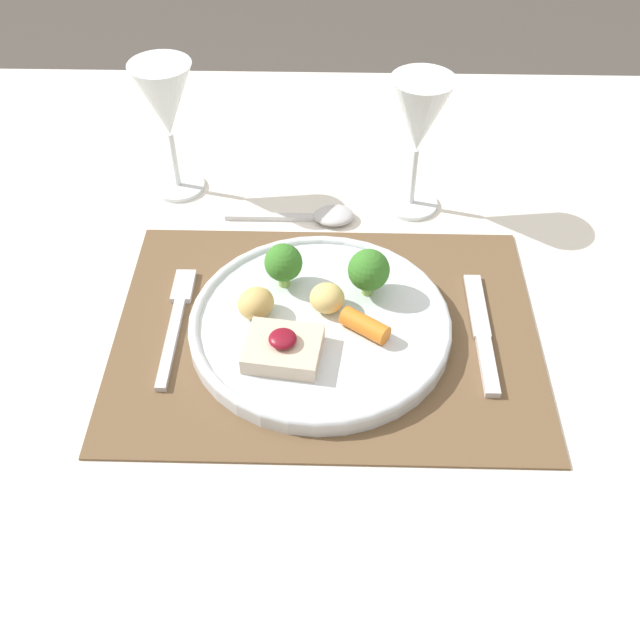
{
  "coord_description": "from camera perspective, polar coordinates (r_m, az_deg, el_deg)",
  "views": [
    {
      "loc": [
        0.01,
        -0.59,
        1.36
      ],
      "look_at": [
        -0.01,
        -0.0,
        0.77
      ],
      "focal_mm": 42.0,
      "sensor_mm": 36.0,
      "label": 1
    }
  ],
  "objects": [
    {
      "name": "knife",
      "position": [
        0.85,
        12.32,
        -1.48
      ],
      "size": [
        0.02,
        0.19,
        0.01
      ],
      "rotation": [
        0.0,
        0.0,
        -0.05
      ],
      "color": "silver",
      "rests_on": "placemat"
    },
    {
      "name": "placemat",
      "position": [
        0.85,
        0.5,
        -0.91
      ],
      "size": [
        0.48,
        0.36,
        0.0
      ],
      "primitive_type": "cube",
      "color": "brown",
      "rests_on": "dining_table"
    },
    {
      "name": "dinner_plate",
      "position": [
        0.84,
        -0.1,
        -0.09
      ],
      "size": [
        0.29,
        0.29,
        0.07
      ],
      "color": "silver",
      "rests_on": "placemat"
    },
    {
      "name": "ground_plane",
      "position": [
        1.48,
        0.31,
        -21.38
      ],
      "size": [
        8.0,
        8.0,
        0.0
      ],
      "primitive_type": "plane",
      "color": "#4C4742"
    },
    {
      "name": "wine_glass_near",
      "position": [
        0.96,
        7.58,
        14.82
      ],
      "size": [
        0.08,
        0.08,
        0.19
      ],
      "color": "white",
      "rests_on": "dining_table"
    },
    {
      "name": "spoon",
      "position": [
        1.0,
        0.16,
        7.96
      ],
      "size": [
        0.17,
        0.04,
        0.02
      ],
      "rotation": [
        0.0,
        0.0,
        -0.06
      ],
      "color": "silver",
      "rests_on": "dining_table"
    },
    {
      "name": "fork",
      "position": [
        0.87,
        -10.87,
        0.22
      ],
      "size": [
        0.02,
        0.19,
        0.01
      ],
      "rotation": [
        0.0,
        0.0,
        -0.04
      ],
      "color": "silver",
      "rests_on": "placemat"
    },
    {
      "name": "dining_table",
      "position": [
        0.91,
        0.47,
        -4.41
      ],
      "size": [
        1.37,
        1.23,
        0.75
      ],
      "color": "white",
      "rests_on": "ground_plane"
    },
    {
      "name": "wine_glass_far",
      "position": [
        1.01,
        -11.68,
        15.74
      ],
      "size": [
        0.08,
        0.08,
        0.18
      ],
      "color": "white",
      "rests_on": "dining_table"
    }
  ]
}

